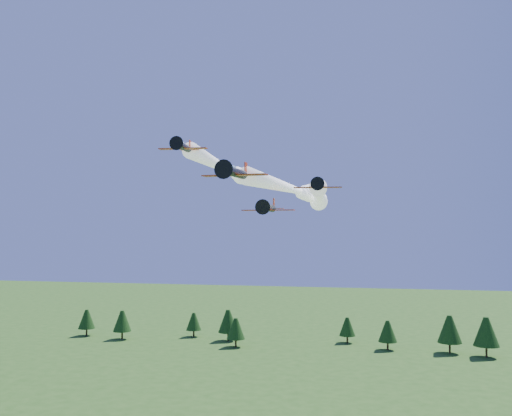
% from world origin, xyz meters
% --- Properties ---
extents(plane_lead, '(10.50, 53.72, 3.70)m').
position_xyz_m(plane_lead, '(2.18, 20.30, 45.57)').
color(plane_lead, black).
rests_on(plane_lead, ground).
extents(plane_left, '(8.16, 51.76, 3.70)m').
position_xyz_m(plane_left, '(-11.79, 27.34, 50.23)').
color(plane_left, black).
rests_on(plane_left, ground).
extents(plane_right, '(8.67, 46.74, 3.70)m').
position_xyz_m(plane_right, '(7.03, 24.57, 44.32)').
color(plane_right, black).
rests_on(plane_right, ground).
extents(plane_slot, '(8.23, 8.97, 2.91)m').
position_xyz_m(plane_slot, '(0.64, 8.01, 41.67)').
color(plane_slot, black).
rests_on(plane_slot, ground).
extents(treeline, '(164.58, 20.04, 11.90)m').
position_xyz_m(treeline, '(3.04, 108.66, 6.62)').
color(treeline, '#382314').
rests_on(treeline, ground).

